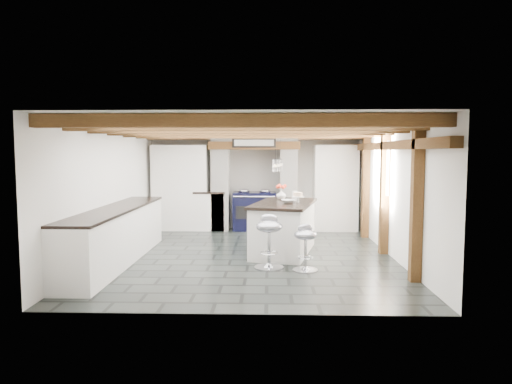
{
  "coord_description": "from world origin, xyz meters",
  "views": [
    {
      "loc": [
        0.34,
        -8.03,
        1.84
      ],
      "look_at": [
        0.1,
        0.4,
        1.1
      ],
      "focal_mm": 32.0,
      "sensor_mm": 36.0,
      "label": 1
    }
  ],
  "objects_px": {
    "kitchen_island": "(284,227)",
    "bar_stool_far": "(269,235)",
    "range_cooker": "(255,210)",
    "bar_stool_near": "(305,242)"
  },
  "relations": [
    {
      "from": "bar_stool_near",
      "to": "bar_stool_far",
      "type": "distance_m",
      "value": 0.58
    },
    {
      "from": "kitchen_island",
      "to": "bar_stool_far",
      "type": "relative_size",
      "value": 2.37
    },
    {
      "from": "range_cooker",
      "to": "bar_stool_far",
      "type": "distance_m",
      "value": 3.63
    },
    {
      "from": "kitchen_island",
      "to": "bar_stool_near",
      "type": "height_order",
      "value": "kitchen_island"
    },
    {
      "from": "range_cooker",
      "to": "kitchen_island",
      "type": "bearing_deg",
      "value": -75.83
    },
    {
      "from": "bar_stool_far",
      "to": "bar_stool_near",
      "type": "bearing_deg",
      "value": 1.73
    },
    {
      "from": "bar_stool_far",
      "to": "range_cooker",
      "type": "bearing_deg",
      "value": 111.03
    },
    {
      "from": "kitchen_island",
      "to": "bar_stool_near",
      "type": "xyz_separation_m",
      "value": [
        0.29,
        -1.31,
        -0.02
      ]
    },
    {
      "from": "kitchen_island",
      "to": "bar_stool_far",
      "type": "distance_m",
      "value": 1.21
    },
    {
      "from": "range_cooker",
      "to": "bar_stool_near",
      "type": "xyz_separation_m",
      "value": [
        0.9,
        -3.75,
        -0.02
      ]
    }
  ]
}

